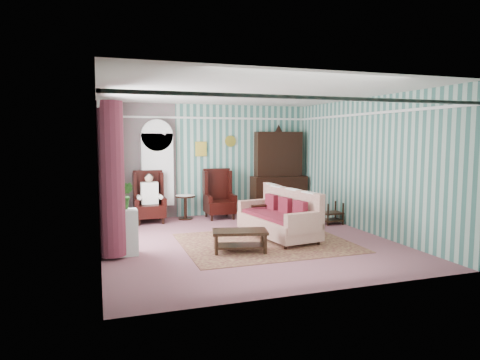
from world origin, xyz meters
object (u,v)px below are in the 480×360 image
object	(u,v)px
dresser_hutch	(279,170)
seated_woman	(149,198)
sofa	(278,213)
wingback_right	(220,194)
bookcase	(157,175)
coffee_table	(240,241)
wingback_left	(149,197)
round_side_table	(185,207)
floral_armchair	(259,205)
nest_table	(332,213)
plant_stand	(121,233)

from	to	relation	value
dresser_hutch	seated_woman	xyz separation A→B (m)	(-3.50, -0.27, -0.59)
sofa	wingback_right	bearing A→B (deg)	4.44
bookcase	coffee_table	distance (m)	3.85
wingback_left	coffee_table	xyz separation A→B (m)	(1.22, -3.22, -0.43)
dresser_hutch	round_side_table	xyz separation A→B (m)	(-2.60, -0.12, -0.88)
dresser_hutch	coffee_table	distance (m)	4.28
dresser_hutch	floral_armchair	distance (m)	2.14
nest_table	plant_stand	bearing A→B (deg)	-166.16
coffee_table	nest_table	bearing A→B (deg)	30.33
dresser_hutch	sofa	world-z (taller)	dresser_hutch
wingback_right	plant_stand	distance (m)	3.76
bookcase	round_side_table	bearing A→B (deg)	-20.27
bookcase	coffee_table	xyz separation A→B (m)	(0.97, -3.61, -0.92)
wingback_left	wingback_right	world-z (taller)	same
dresser_hutch	round_side_table	world-z (taller)	dresser_hutch
wingback_right	sofa	xyz separation A→B (m)	(0.56, -2.40, -0.11)
seated_woman	plant_stand	xyz separation A→B (m)	(-0.80, -2.75, -0.19)
wingback_right	coffee_table	xyz separation A→B (m)	(-0.53, -3.22, -0.43)
wingback_left	round_side_table	bearing A→B (deg)	9.46
wingback_left	nest_table	xyz separation A→B (m)	(4.07, -1.55, -0.35)
round_side_table	sofa	size ratio (longest dim) A/B	0.30
wingback_right	round_side_table	bearing A→B (deg)	169.99
wingback_left	plant_stand	size ratio (longest dim) A/B	1.56
plant_stand	bookcase	bearing A→B (deg)	71.51
dresser_hutch	wingback_left	xyz separation A→B (m)	(-3.50, -0.27, -0.55)
seated_woman	wingback_right	bearing A→B (deg)	0.00
seated_woman	coffee_table	xyz separation A→B (m)	(1.22, -3.22, -0.39)
sofa	floral_armchair	world-z (taller)	floral_armchair
round_side_table	nest_table	bearing A→B (deg)	-28.20
round_side_table	bookcase	bearing A→B (deg)	159.73
wingback_left	sofa	world-z (taller)	wingback_left
wingback_right	floral_armchair	world-z (taller)	wingback_right
wingback_left	wingback_right	distance (m)	1.75
wingback_right	plant_stand	bearing A→B (deg)	-132.84
dresser_hutch	plant_stand	size ratio (longest dim) A/B	2.95
bookcase	dresser_hutch	world-z (taller)	dresser_hutch
bookcase	coffee_table	size ratio (longest dim) A/B	2.30
wingback_left	plant_stand	xyz separation A→B (m)	(-0.80, -2.75, -0.22)
dresser_hutch	wingback_left	size ratio (longest dim) A/B	1.89
sofa	nest_table	bearing A→B (deg)	-72.72
round_side_table	floral_armchair	distance (m)	2.09
seated_woman	floral_armchair	world-z (taller)	seated_woman
wingback_left	dresser_hutch	bearing A→B (deg)	4.41
seated_woman	floral_armchair	distance (m)	2.68
wingback_left	coffee_table	size ratio (longest dim) A/B	1.28
nest_table	coffee_table	xyz separation A→B (m)	(-2.85, -1.67, -0.07)
wingback_right	sofa	distance (m)	2.47
nest_table	coffee_table	bearing A→B (deg)	-149.67
wingback_right	floral_armchair	xyz separation A→B (m)	(0.55, -1.38, -0.09)
plant_stand	dresser_hutch	bearing A→B (deg)	35.08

